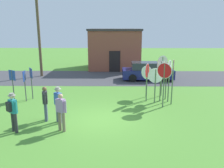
{
  "coord_description": "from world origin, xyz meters",
  "views": [
    {
      "loc": [
        0.75,
        -10.83,
        4.42
      ],
      "look_at": [
        0.59,
        1.97,
        1.3
      ],
      "focal_mm": 37.71,
      "sensor_mm": 36.0,
      "label": 1
    }
  ],
  "objects_px": {
    "stop_sign_rear_right": "(166,75)",
    "person_holding_notes": "(13,110)",
    "stop_sign_low_front": "(162,68)",
    "stop_sign_rear_left": "(147,76)",
    "stop_sign_nearest": "(147,75)",
    "stop_sign_leaning_right": "(164,77)",
    "parked_car_on_street": "(147,72)",
    "utility_pole": "(38,27)",
    "stop_sign_center_cluster": "(173,75)",
    "stop_sign_leaning_left": "(169,73)",
    "person_near_signs": "(58,103)",
    "info_panel_leftmost": "(25,81)",
    "info_panel_rightmost": "(31,78)",
    "stop_sign_tallest": "(161,74)",
    "info_panel_middle": "(13,80)",
    "person_in_dark_shirt": "(61,110)",
    "person_on_left": "(45,102)",
    "stop_sign_far_back": "(155,79)"
  },
  "relations": [
    {
      "from": "stop_sign_tallest",
      "to": "info_panel_rightmost",
      "type": "relative_size",
      "value": 1.28
    },
    {
      "from": "stop_sign_rear_left",
      "to": "person_holding_notes",
      "type": "distance_m",
      "value": 8.29
    },
    {
      "from": "stop_sign_rear_right",
      "to": "stop_sign_low_front",
      "type": "bearing_deg",
      "value": 99.95
    },
    {
      "from": "stop_sign_leaning_left",
      "to": "info_panel_rightmost",
      "type": "height_order",
      "value": "stop_sign_leaning_left"
    },
    {
      "from": "utility_pole",
      "to": "info_panel_leftmost",
      "type": "xyz_separation_m",
      "value": [
        1.35,
        -7.55,
        -3.11
      ]
    },
    {
      "from": "stop_sign_low_front",
      "to": "person_holding_notes",
      "type": "height_order",
      "value": "stop_sign_low_front"
    },
    {
      "from": "stop_sign_nearest",
      "to": "person_on_left",
      "type": "xyz_separation_m",
      "value": [
        -5.23,
        -3.12,
        -0.65
      ]
    },
    {
      "from": "utility_pole",
      "to": "stop_sign_rear_right",
      "type": "bearing_deg",
      "value": -35.25
    },
    {
      "from": "stop_sign_tallest",
      "to": "info_panel_leftmost",
      "type": "height_order",
      "value": "stop_sign_tallest"
    },
    {
      "from": "person_on_left",
      "to": "person_near_signs",
      "type": "xyz_separation_m",
      "value": [
        0.68,
        -0.24,
        0.03
      ]
    },
    {
      "from": "stop_sign_center_cluster",
      "to": "info_panel_leftmost",
      "type": "relative_size",
      "value": 1.42
    },
    {
      "from": "stop_sign_nearest",
      "to": "stop_sign_leaning_right",
      "type": "relative_size",
      "value": 0.92
    },
    {
      "from": "person_on_left",
      "to": "person_holding_notes",
      "type": "relative_size",
      "value": 0.97
    },
    {
      "from": "utility_pole",
      "to": "person_near_signs",
      "type": "height_order",
      "value": "utility_pole"
    },
    {
      "from": "stop_sign_rear_right",
      "to": "info_panel_rightmost",
      "type": "xyz_separation_m",
      "value": [
        -8.36,
        0.0,
        -0.21
      ]
    },
    {
      "from": "parked_car_on_street",
      "to": "stop_sign_rear_left",
      "type": "bearing_deg",
      "value": -97.93
    },
    {
      "from": "stop_sign_far_back",
      "to": "stop_sign_low_front",
      "type": "height_order",
      "value": "stop_sign_low_front"
    },
    {
      "from": "person_in_dark_shirt",
      "to": "info_panel_rightmost",
      "type": "distance_m",
      "value": 5.56
    },
    {
      "from": "parked_car_on_street",
      "to": "info_panel_middle",
      "type": "distance_m",
      "value": 10.84
    },
    {
      "from": "stop_sign_nearest",
      "to": "stop_sign_leaning_left",
      "type": "distance_m",
      "value": 1.31
    },
    {
      "from": "person_near_signs",
      "to": "info_panel_middle",
      "type": "height_order",
      "value": "info_panel_middle"
    },
    {
      "from": "stop_sign_leaning_left",
      "to": "person_in_dark_shirt",
      "type": "bearing_deg",
      "value": -142.48
    },
    {
      "from": "utility_pole",
      "to": "stop_sign_center_cluster",
      "type": "height_order",
      "value": "utility_pole"
    },
    {
      "from": "stop_sign_leaning_right",
      "to": "person_on_left",
      "type": "xyz_separation_m",
      "value": [
        -6.01,
        -1.99,
        -0.81
      ]
    },
    {
      "from": "stop_sign_tallest",
      "to": "stop_sign_low_front",
      "type": "xyz_separation_m",
      "value": [
        0.29,
        1.17,
        0.19
      ]
    },
    {
      "from": "stop_sign_low_front",
      "to": "stop_sign_center_cluster",
      "type": "relative_size",
      "value": 1.0
    },
    {
      "from": "stop_sign_leaning_right",
      "to": "stop_sign_leaning_left",
      "type": "xyz_separation_m",
      "value": [
        0.52,
        1.06,
        0.01
      ]
    },
    {
      "from": "stop_sign_leaning_right",
      "to": "person_on_left",
      "type": "bearing_deg",
      "value": -161.72
    },
    {
      "from": "stop_sign_rear_right",
      "to": "person_holding_notes",
      "type": "distance_m",
      "value": 8.93
    },
    {
      "from": "info_panel_leftmost",
      "to": "stop_sign_rear_left",
      "type": "bearing_deg",
      "value": 7.74
    },
    {
      "from": "stop_sign_leaning_left",
      "to": "info_panel_rightmost",
      "type": "xyz_separation_m",
      "value": [
        -8.4,
        0.5,
        -0.42
      ]
    },
    {
      "from": "stop_sign_tallest",
      "to": "stop_sign_low_front",
      "type": "bearing_deg",
      "value": 76.19
    },
    {
      "from": "stop_sign_center_cluster",
      "to": "info_panel_rightmost",
      "type": "distance_m",
      "value": 8.57
    },
    {
      "from": "stop_sign_leaning_left",
      "to": "person_near_signs",
      "type": "distance_m",
      "value": 6.75
    },
    {
      "from": "stop_sign_nearest",
      "to": "stop_sign_rear_left",
      "type": "height_order",
      "value": "stop_sign_nearest"
    },
    {
      "from": "stop_sign_nearest",
      "to": "person_near_signs",
      "type": "distance_m",
      "value": 5.69
    },
    {
      "from": "stop_sign_leaning_left",
      "to": "person_near_signs",
      "type": "xyz_separation_m",
      "value": [
        -5.85,
        -3.28,
        -0.79
      ]
    },
    {
      "from": "stop_sign_leaning_right",
      "to": "person_in_dark_shirt",
      "type": "xyz_separation_m",
      "value": [
        -4.99,
        -3.17,
        -0.81
      ]
    },
    {
      "from": "stop_sign_tallest",
      "to": "utility_pole",
      "type": "bearing_deg",
      "value": 141.94
    },
    {
      "from": "stop_sign_nearest",
      "to": "person_near_signs",
      "type": "height_order",
      "value": "stop_sign_nearest"
    },
    {
      "from": "stop_sign_nearest",
      "to": "info_panel_rightmost",
      "type": "distance_m",
      "value": 7.12
    },
    {
      "from": "stop_sign_far_back",
      "to": "stop_sign_low_front",
      "type": "xyz_separation_m",
      "value": [
        0.68,
        1.54,
        0.4
      ]
    },
    {
      "from": "stop_sign_leaning_right",
      "to": "person_holding_notes",
      "type": "distance_m",
      "value": 7.78
    },
    {
      "from": "stop_sign_low_front",
      "to": "stop_sign_rear_left",
      "type": "bearing_deg",
      "value": -165.1
    },
    {
      "from": "info_panel_rightmost",
      "to": "stop_sign_low_front",
      "type": "bearing_deg",
      "value": 5.18
    },
    {
      "from": "stop_sign_center_cluster",
      "to": "person_near_signs",
      "type": "height_order",
      "value": "stop_sign_center_cluster"
    },
    {
      "from": "parked_car_on_street",
      "to": "person_in_dark_shirt",
      "type": "relative_size",
      "value": 2.55
    },
    {
      "from": "stop_sign_rear_left",
      "to": "person_holding_notes",
      "type": "xyz_separation_m",
      "value": [
        -6.33,
        -5.33,
        -0.38
      ]
    },
    {
      "from": "stop_sign_rear_right",
      "to": "person_near_signs",
      "type": "height_order",
      "value": "stop_sign_rear_right"
    },
    {
      "from": "stop_sign_leaning_right",
      "to": "person_in_dark_shirt",
      "type": "relative_size",
      "value": 1.5
    }
  ]
}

